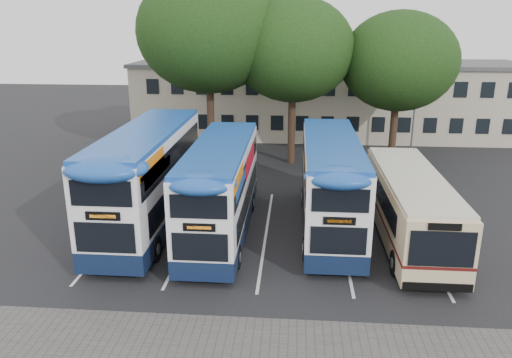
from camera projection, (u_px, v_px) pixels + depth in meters
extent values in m
plane|color=black|center=(359.00, 292.00, 18.31)|extent=(120.00, 120.00, 0.00)
cube|color=silver|center=(121.00, 228.00, 23.90)|extent=(0.12, 11.00, 0.01)
cube|color=silver|center=(192.00, 231.00, 23.62)|extent=(0.12, 11.00, 0.01)
cube|color=silver|center=(266.00, 233.00, 23.35)|extent=(0.12, 11.00, 0.01)
cube|color=silver|center=(341.00, 236.00, 23.08)|extent=(0.12, 11.00, 0.01)
cube|color=silver|center=(419.00, 238.00, 22.81)|extent=(0.12, 11.00, 0.01)
cube|color=beige|center=(325.00, 100.00, 43.06)|extent=(32.00, 8.00, 6.00)
cube|color=#4C4C4F|center=(327.00, 64.00, 42.13)|extent=(32.40, 8.40, 0.30)
cube|color=black|center=(327.00, 124.00, 39.63)|extent=(30.00, 0.06, 1.20)
cube|color=black|center=(329.00, 88.00, 38.78)|extent=(30.00, 0.06, 1.20)
cylinder|color=gray|center=(416.00, 95.00, 35.49)|extent=(0.14, 0.14, 9.00)
cube|color=gray|center=(422.00, 29.00, 34.12)|extent=(0.12, 0.80, 0.12)
cube|color=gray|center=(424.00, 29.00, 33.76)|extent=(0.25, 0.50, 0.12)
cylinder|color=black|center=(211.00, 117.00, 34.16)|extent=(0.50, 0.50, 6.50)
ellipsoid|color=black|center=(208.00, 32.00, 32.47)|extent=(9.34, 9.34, 7.94)
cylinder|color=black|center=(292.00, 123.00, 34.19)|extent=(0.50, 0.50, 5.67)
ellipsoid|color=black|center=(293.00, 50.00, 32.71)|extent=(8.06, 8.06, 6.85)
cylinder|color=black|center=(393.00, 127.00, 34.16)|extent=(0.50, 0.50, 5.12)
ellipsoid|color=black|center=(399.00, 61.00, 32.82)|extent=(7.69, 7.69, 6.54)
cube|color=#101E3E|center=(151.00, 211.00, 24.08)|extent=(2.70, 11.32, 0.86)
cube|color=white|center=(148.00, 169.00, 23.44)|extent=(2.70, 11.32, 3.34)
cube|color=#1B4DA6|center=(145.00, 133.00, 22.92)|extent=(2.64, 11.09, 0.32)
cube|color=black|center=(151.00, 185.00, 24.03)|extent=(2.74, 10.03, 1.08)
cube|color=black|center=(147.00, 153.00, 23.21)|extent=(2.74, 10.67, 0.97)
cube|color=orange|center=(152.00, 164.00, 19.39)|extent=(0.02, 3.45, 0.59)
cube|color=black|center=(103.00, 216.00, 18.07)|extent=(1.29, 0.06, 0.32)
cylinder|color=black|center=(146.00, 192.00, 27.36)|extent=(0.32, 1.08, 1.08)
cylinder|color=black|center=(190.00, 193.00, 27.17)|extent=(0.32, 1.08, 1.08)
cylinder|color=black|center=(97.00, 247.00, 20.70)|extent=(0.32, 1.08, 1.08)
cylinder|color=black|center=(154.00, 249.00, 20.51)|extent=(0.32, 1.08, 1.08)
cube|color=#101E3E|center=(222.00, 220.00, 23.18)|extent=(2.44, 10.24, 0.78)
cube|color=white|center=(221.00, 181.00, 22.60)|extent=(2.44, 10.24, 3.02)
cube|color=#1B4DA6|center=(220.00, 147.00, 22.13)|extent=(2.39, 10.04, 0.29)
cube|color=black|center=(222.00, 196.00, 23.13)|extent=(2.48, 9.07, 0.98)
cube|color=black|center=(220.00, 166.00, 22.40)|extent=(2.48, 9.66, 0.88)
cube|color=orange|center=(239.00, 178.00, 18.94)|extent=(0.02, 3.12, 0.54)
cube|color=black|center=(199.00, 227.00, 17.74)|extent=(1.17, 0.06, 0.29)
cylinder|color=black|center=(209.00, 201.00, 26.15)|extent=(0.29, 0.98, 0.98)
cylinder|color=black|center=(251.00, 202.00, 25.98)|extent=(0.29, 0.98, 0.98)
cylinder|color=black|center=(182.00, 255.00, 20.12)|extent=(0.29, 0.98, 0.98)
cylinder|color=black|center=(237.00, 257.00, 19.95)|extent=(0.29, 0.98, 0.98)
cube|color=red|center=(250.00, 160.00, 23.46)|extent=(0.02, 3.90, 0.83)
cube|color=#101E3E|center=(329.00, 215.00, 23.73)|extent=(2.47, 10.39, 0.79)
cube|color=white|center=(331.00, 176.00, 23.15)|extent=(2.47, 10.39, 3.07)
cube|color=#1B4DA6|center=(332.00, 143.00, 22.67)|extent=(2.42, 10.18, 0.30)
cube|color=black|center=(330.00, 191.00, 23.68)|extent=(2.51, 9.20, 0.99)
cube|color=black|center=(331.00, 162.00, 22.94)|extent=(2.51, 9.80, 0.89)
cube|color=orange|center=(370.00, 173.00, 19.43)|extent=(0.02, 3.17, 0.54)
cube|color=black|center=(339.00, 221.00, 18.21)|extent=(1.19, 0.06, 0.30)
cylinder|color=black|center=(305.00, 197.00, 26.74)|extent=(0.30, 0.99, 0.99)
cylinder|color=black|center=(347.00, 198.00, 26.57)|extent=(0.30, 0.99, 0.99)
cylinder|color=black|center=(306.00, 249.00, 20.64)|extent=(0.30, 0.99, 0.99)
cylinder|color=black|center=(361.00, 251.00, 20.46)|extent=(0.30, 0.99, 0.99)
cube|color=beige|center=(410.00, 206.00, 22.27)|extent=(2.56, 10.23, 2.61)
cube|color=beige|center=(413.00, 177.00, 21.86)|extent=(2.46, 9.82, 0.20)
cube|color=black|center=(408.00, 193.00, 22.62)|extent=(2.60, 8.18, 0.92)
cube|color=#591311|center=(409.00, 215.00, 22.40)|extent=(2.59, 10.25, 0.12)
cube|color=black|center=(442.00, 249.00, 17.29)|extent=(2.25, 0.06, 1.33)
cylinder|color=black|center=(396.00, 263.00, 19.39)|extent=(0.31, 1.02, 1.02)
cylinder|color=black|center=(457.00, 265.00, 19.21)|extent=(0.31, 1.02, 1.02)
cylinder|color=black|center=(372.00, 204.00, 25.61)|extent=(0.31, 1.02, 1.02)
cylinder|color=black|center=(418.00, 206.00, 25.43)|extent=(0.31, 1.02, 1.02)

